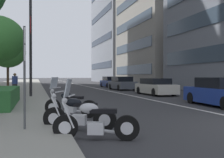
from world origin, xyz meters
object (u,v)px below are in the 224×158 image
at_px(car_following_behind, 221,93).
at_px(street_tree_by_lamp_post, 8,53).
at_px(motorcycle_nearest_camera, 94,122).
at_px(parking_sign_by_curb, 25,65).
at_px(street_lamp_with_banners, 36,26).
at_px(motorcycle_under_tarp, 70,105).
at_px(car_far_down_avenue, 110,82).
at_px(pedestrian_on_plaza, 15,84).
at_px(car_mid_block_traffic, 155,87).
at_px(motorcycle_by_sign_pole, 79,116).
at_px(car_approaching_light, 122,83).

height_order(car_following_behind, street_tree_by_lamp_post, street_tree_by_lamp_post).
bearing_deg(motorcycle_nearest_camera, street_tree_by_lamp_post, -60.23).
xyz_separation_m(parking_sign_by_curb, street_lamp_with_banners, (11.97, -0.30, 3.14)).
relative_size(motorcycle_under_tarp, car_far_down_avenue, 0.43).
relative_size(motorcycle_under_tarp, pedestrian_on_plaza, 1.17).
bearing_deg(car_following_behind, street_tree_by_lamp_post, 40.77).
distance_m(motorcycle_under_tarp, pedestrian_on_plaza, 10.75).
distance_m(car_mid_block_traffic, parking_sign_by_curb, 16.12).
bearing_deg(car_mid_block_traffic, car_far_down_avenue, -2.23).
xyz_separation_m(parking_sign_by_curb, street_tree_by_lamp_post, (19.14, 2.20, 1.80)).
relative_size(car_mid_block_traffic, pedestrian_on_plaza, 2.95).
bearing_deg(pedestrian_on_plaza, parking_sign_by_curb, -66.76).
bearing_deg(motorcycle_under_tarp, car_following_behind, -133.06).
bearing_deg(car_far_down_avenue, street_lamp_with_banners, 146.93).
xyz_separation_m(motorcycle_by_sign_pole, street_lamp_with_banners, (11.78, 1.12, 4.53)).
bearing_deg(car_far_down_avenue, car_following_behind, 175.85).
relative_size(car_mid_block_traffic, street_lamp_with_banners, 0.59).
bearing_deg(car_approaching_light, car_mid_block_traffic, 179.08).
bearing_deg(street_tree_by_lamp_post, motorcycle_under_tarp, -167.22).
height_order(motorcycle_under_tarp, car_following_behind, motorcycle_under_tarp).
xyz_separation_m(motorcycle_under_tarp, car_following_behind, (1.58, -7.80, 0.23)).
distance_m(motorcycle_under_tarp, street_lamp_with_banners, 10.22).
distance_m(motorcycle_nearest_camera, street_lamp_with_banners, 13.84).
xyz_separation_m(motorcycle_under_tarp, car_approaching_light, (18.49, -7.89, 0.25)).
distance_m(motorcycle_by_sign_pole, car_following_behind, 8.95).
height_order(car_mid_block_traffic, parking_sign_by_curb, parking_sign_by_curb).
bearing_deg(car_mid_block_traffic, motorcycle_by_sign_pole, 146.78).
bearing_deg(car_approaching_light, pedestrian_on_plaza, 125.34).
relative_size(car_following_behind, pedestrian_on_plaza, 2.98).
bearing_deg(car_following_behind, street_lamp_with_banners, 52.83).
relative_size(motorcycle_nearest_camera, car_far_down_avenue, 0.46).
bearing_deg(motorcycle_nearest_camera, car_far_down_avenue, -86.77).
bearing_deg(car_mid_block_traffic, car_following_behind, 177.51).
relative_size(motorcycle_under_tarp, car_approaching_light, 0.41).
bearing_deg(motorcycle_by_sign_pole, street_tree_by_lamp_post, -54.72).
relative_size(car_following_behind, car_approaching_light, 1.04).
bearing_deg(motorcycle_under_tarp, street_tree_by_lamp_post, -41.77).
relative_size(motorcycle_nearest_camera, car_mid_block_traffic, 0.43).
xyz_separation_m(motorcycle_by_sign_pole, car_mid_block_traffic, (12.75, -8.12, 0.22)).
bearing_deg(street_tree_by_lamp_post, parking_sign_by_curb, -173.43).
relative_size(motorcycle_by_sign_pole, car_approaching_light, 0.43).
xyz_separation_m(motorcycle_by_sign_pole, street_tree_by_lamp_post, (18.95, 3.62, 3.20)).
bearing_deg(motorcycle_by_sign_pole, motorcycle_nearest_camera, 123.07).
bearing_deg(car_far_down_avenue, motorcycle_by_sign_pole, 160.61).
relative_size(street_tree_by_lamp_post, pedestrian_on_plaza, 3.05).
xyz_separation_m(car_mid_block_traffic, pedestrian_on_plaza, (0.35, 10.73, 0.30)).
relative_size(car_following_behind, car_far_down_avenue, 1.09).
bearing_deg(car_far_down_avenue, car_mid_block_traffic, 175.94).
relative_size(motorcycle_under_tarp, parking_sign_by_curb, 0.69).
xyz_separation_m(parking_sign_by_curb, pedestrian_on_plaza, (13.28, 1.19, -0.88)).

